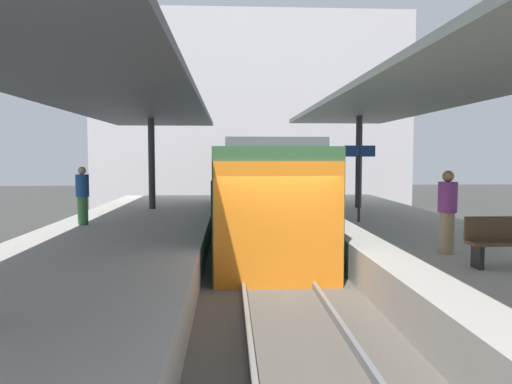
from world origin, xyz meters
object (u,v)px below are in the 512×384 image
passenger_near_bench (82,195)px  passenger_far_end (447,211)px  platform_sign (359,166)px  commuter_train (260,193)px  platform_bench (507,240)px

passenger_near_bench → passenger_far_end: 9.48m
platform_sign → commuter_train: bearing=148.6°
passenger_near_bench → platform_bench: bearing=-33.4°
passenger_far_end → platform_bench: bearing=-66.8°
platform_bench → passenger_far_end: passenger_far_end is taller
passenger_far_end → platform_sign: bearing=95.6°
commuter_train → passenger_near_bench: commuter_train is taller
platform_bench → passenger_far_end: (-0.52, 1.21, 0.37)m
platform_bench → platform_sign: bearing=99.3°
commuter_train → passenger_near_bench: size_ratio=7.36×
commuter_train → platform_sign: commuter_train is taller
platform_sign → passenger_far_end: platform_sign is taller
platform_sign → passenger_near_bench: size_ratio=1.37×
platform_sign → passenger_far_end: (0.47, -4.79, -0.78)m
platform_bench → passenger_near_bench: size_ratio=0.87×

